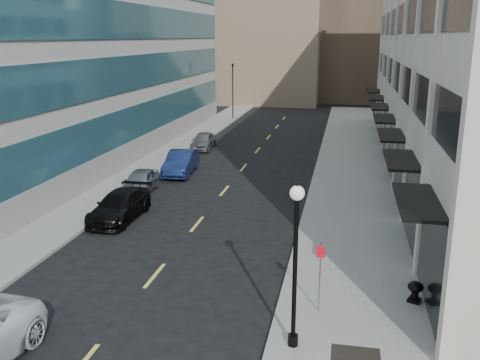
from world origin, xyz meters
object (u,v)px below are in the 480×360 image
at_px(car_blue_sedan, 181,163).
at_px(sign_post, 320,267).
at_px(lamppost, 295,253).
at_px(car_silver_sedan, 140,181).
at_px(car_black_pickup, 120,206).
at_px(car_grey_sedan, 203,141).
at_px(traffic_signal, 233,67).
at_px(urn_planter, 415,290).

xyz_separation_m(car_blue_sedan, sign_post, (10.17, -17.19, 0.96)).
height_order(car_blue_sedan, lamppost, lamppost).
relative_size(car_silver_sedan, lamppost, 0.79).
relative_size(car_blue_sedan, sign_post, 1.91).
bearing_deg(car_black_pickup, sign_post, -35.71).
xyz_separation_m(car_silver_sedan, sign_post, (11.20, -12.49, 1.06)).
bearing_deg(lamppost, car_grey_sedan, 110.34).
distance_m(traffic_signal, car_silver_sedan, 29.75).
bearing_deg(car_blue_sedan, lamppost, -68.31).
relative_size(car_black_pickup, car_blue_sedan, 1.02).
relative_size(car_black_pickup, car_silver_sedan, 1.21).
bearing_deg(car_blue_sedan, sign_post, -63.92).
bearing_deg(traffic_signal, sign_post, -74.11).
relative_size(car_silver_sedan, car_grey_sedan, 0.99).
relative_size(car_blue_sedan, car_grey_sedan, 1.17).
xyz_separation_m(car_blue_sedan, urn_planter, (13.37, -15.88, -0.18)).
distance_m(traffic_signal, lamppost, 45.50).
distance_m(car_silver_sedan, car_blue_sedan, 4.81).
relative_size(car_grey_sedan, urn_planter, 5.44).
xyz_separation_m(car_black_pickup, car_blue_sedan, (0.24, 9.44, 0.08)).
relative_size(car_grey_sedan, lamppost, 0.80).
bearing_deg(car_blue_sedan, traffic_signal, 89.47).
bearing_deg(car_silver_sedan, sign_post, -52.72).
distance_m(car_silver_sedan, urn_planter, 18.24).
bearing_deg(lamppost, traffic_signal, 104.38).
bearing_deg(lamppost, car_blue_sedan, 116.23).
bearing_deg(urn_planter, traffic_signal, 110.45).
height_order(car_black_pickup, urn_planter, car_black_pickup).
bearing_deg(traffic_signal, urn_planter, -69.55).
xyz_separation_m(car_blue_sedan, lamppost, (9.55, -19.39, 2.32)).
xyz_separation_m(traffic_signal, car_black_pickup, (1.48, -34.06, -5.02)).
distance_m(car_blue_sedan, lamppost, 21.73).
xyz_separation_m(car_black_pickup, car_silver_sedan, (-0.78, 4.75, -0.02)).
distance_m(car_silver_sedan, lamppost, 18.26).
xyz_separation_m(traffic_signal, lamppost, (11.28, -44.00, -2.62)).
relative_size(car_blue_sedan, lamppost, 0.94).
bearing_deg(car_grey_sedan, sign_post, -69.79).
distance_m(car_black_pickup, car_blue_sedan, 9.45).
height_order(traffic_signal, car_blue_sedan, traffic_signal).
relative_size(traffic_signal, car_silver_sedan, 1.76).
xyz_separation_m(car_black_pickup, lamppost, (9.80, -9.94, 2.39)).
relative_size(car_grey_sedan, sign_post, 1.63).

